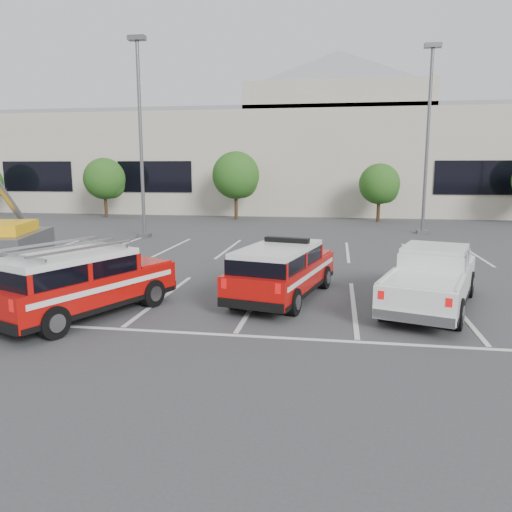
{
  "coord_description": "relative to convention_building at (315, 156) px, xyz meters",
  "views": [
    {
      "loc": [
        2.18,
        -13.27,
        3.69
      ],
      "look_at": [
        -0.2,
        1.42,
        1.05
      ],
      "focal_mm": 35.0,
      "sensor_mm": 36.0,
      "label": 1
    }
  ],
  "objects": [
    {
      "name": "ground",
      "position": [
        -0.18,
        -31.86,
        -4.72
      ],
      "size": [
        120.0,
        120.0,
        0.0
      ],
      "primitive_type": "plane",
      "color": "#3A3A3C",
      "rests_on": "ground"
    },
    {
      "name": "stall_markings",
      "position": [
        -0.18,
        -27.36,
        -4.71
      ],
      "size": [
        23.0,
        15.0,
        0.01
      ],
      "primitive_type": "cube",
      "color": "silver",
      "rests_on": "ground"
    },
    {
      "name": "convention_building",
      "position": [
        0.0,
        0.0,
        0.0
      ],
      "size": [
        60.0,
        16.99,
        13.2
      ],
      "color": "beige",
      "rests_on": "ground"
    },
    {
      "name": "tree_left",
      "position": [
        -15.09,
        -9.82,
        -1.95
      ],
      "size": [
        3.07,
        3.07,
        4.42
      ],
      "color": "#3F2B19",
      "rests_on": "ground"
    },
    {
      "name": "tree_mid_left",
      "position": [
        -5.09,
        -9.82,
        -1.68
      ],
      "size": [
        3.37,
        3.37,
        4.85
      ],
      "color": "#3F2B19",
      "rests_on": "ground"
    },
    {
      "name": "tree_mid_right",
      "position": [
        4.91,
        -9.82,
        -2.22
      ],
      "size": [
        2.77,
        2.77,
        3.99
      ],
      "color": "#3F2B19",
      "rests_on": "ground"
    },
    {
      "name": "light_pole_left",
      "position": [
        -8.18,
        -19.86,
        0.47
      ],
      "size": [
        0.9,
        0.6,
        10.24
      ],
      "color": "#59595E",
      "rests_on": "ground"
    },
    {
      "name": "light_pole_mid",
      "position": [
        6.82,
        -15.86,
        0.47
      ],
      "size": [
        0.9,
        0.6,
        10.24
      ],
      "color": "#59595E",
      "rests_on": "ground"
    },
    {
      "name": "fire_chief_suv",
      "position": [
        0.51,
        -31.35,
        -4.02
      ],
      "size": [
        2.8,
        5.12,
        1.71
      ],
      "rotation": [
        0.0,
        0.0,
        -0.23
      ],
      "color": "#A90B08",
      "rests_on": "ground"
    },
    {
      "name": "white_pickup",
      "position": [
        4.53,
        -31.61,
        -4.08
      ],
      "size": [
        3.31,
        5.52,
        1.6
      ],
      "rotation": [
        0.0,
        0.0,
        -0.31
      ],
      "color": "silver",
      "rests_on": "ground"
    },
    {
      "name": "ladder_suv",
      "position": [
        -4.26,
        -33.91,
        -3.97
      ],
      "size": [
        3.58,
        5.1,
        1.87
      ],
      "rotation": [
        0.0,
        0.0,
        -0.4
      ],
      "color": "#A90B08",
      "rests_on": "ground"
    },
    {
      "name": "utility_rig",
      "position": [
        -10.58,
        -28.28,
        -3.98
      ],
      "size": [
        3.87,
        4.9,
        3.73
      ],
      "rotation": [
        0.0,
        0.0,
        0.26
      ],
      "color": "#59595E",
      "rests_on": "ground"
    }
  ]
}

